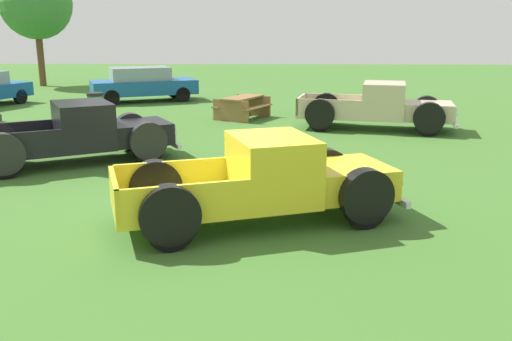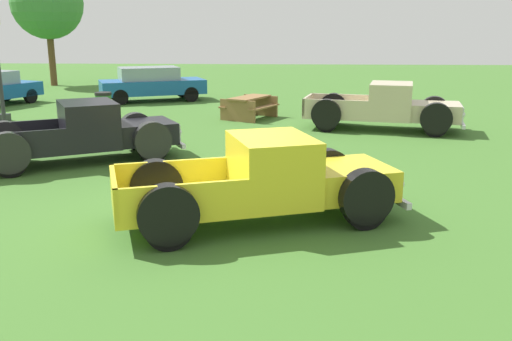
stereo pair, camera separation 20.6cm
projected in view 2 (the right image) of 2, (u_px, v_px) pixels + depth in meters
ground_plane at (219, 207)px, 10.22m from camera, size 80.00×80.00×0.00m
pickup_truck_foreground at (276, 181)px, 9.37m from camera, size 5.05×3.15×1.45m
pickup_truck_behind_left at (92, 133)px, 13.59m from camera, size 4.99×3.75×1.46m
pickup_truck_behind_right at (392, 108)px, 17.64m from camera, size 5.14×2.78×1.49m
sedan_distant_b at (152, 83)px, 24.57m from camera, size 4.82×3.44×1.49m
picnic_table at (249, 105)px, 19.98m from camera, size 2.14×2.28×0.78m
trash_can at (104, 106)px, 19.87m from camera, size 0.59×0.59×0.95m
oak_tree_east at (47, 4)px, 30.24m from camera, size 3.84×3.84×6.35m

